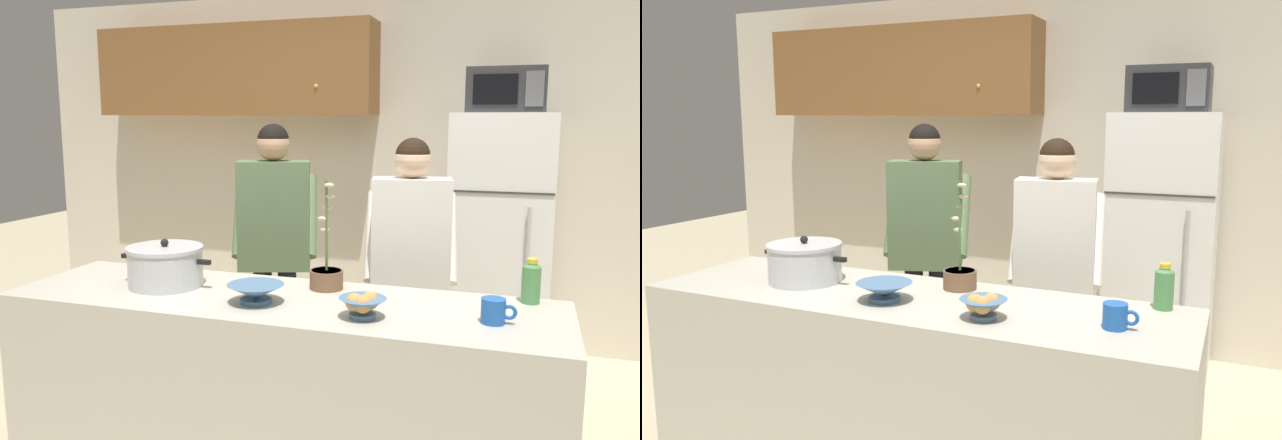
{
  "view_description": "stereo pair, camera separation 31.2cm",
  "coord_description": "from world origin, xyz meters",
  "views": [
    {
      "loc": [
        0.98,
        -2.38,
        1.68
      ],
      "look_at": [
        0.0,
        0.55,
        1.17
      ],
      "focal_mm": 35.13,
      "sensor_mm": 36.0,
      "label": 1
    },
    {
      "loc": [
        1.27,
        -2.26,
        1.68
      ],
      "look_at": [
        0.0,
        0.55,
        1.17
      ],
      "focal_mm": 35.13,
      "sensor_mm": 36.0,
      "label": 2
    }
  ],
  "objects": [
    {
      "name": "empty_bowl",
      "position": [
        -0.06,
        -0.1,
        0.97
      ],
      "size": [
        0.24,
        0.24,
        0.08
      ],
      "color": "#4C7299",
      "rests_on": "kitchen_island"
    },
    {
      "name": "potted_orchid",
      "position": [
        0.15,
        0.2,
        0.99
      ],
      "size": [
        0.15,
        0.15,
        0.49
      ],
      "color": "brown",
      "rests_on": "kitchen_island"
    },
    {
      "name": "refrigerator",
      "position": [
        0.82,
        1.85,
        0.85
      ],
      "size": [
        0.64,
        0.68,
        1.71
      ],
      "color": "white",
      "rests_on": "ground"
    },
    {
      "name": "person_by_sink",
      "position": [
        0.42,
        0.77,
        0.98
      ],
      "size": [
        0.54,
        0.47,
        1.58
      ],
      "color": "#33384C",
      "rests_on": "ground"
    },
    {
      "name": "person_near_pot",
      "position": [
        -0.42,
        0.95,
        1.02
      ],
      "size": [
        0.59,
        0.53,
        1.64
      ],
      "color": "black",
      "rests_on": "ground"
    },
    {
      "name": "coffee_mug",
      "position": [
        0.88,
        -0.05,
        0.97
      ],
      "size": [
        0.13,
        0.09,
        0.1
      ],
      "color": "#1E59B2",
      "rests_on": "kitchen_island"
    },
    {
      "name": "back_wall_unit",
      "position": [
        -0.25,
        2.25,
        1.45
      ],
      "size": [
        6.0,
        0.48,
        2.6
      ],
      "color": "beige",
      "rests_on": "ground"
    },
    {
      "name": "kitchen_island",
      "position": [
        0.0,
        0.0,
        0.46
      ],
      "size": [
        2.37,
        0.68,
        0.92
      ],
      "primitive_type": "cube",
      "color": "#BCB7A8",
      "rests_on": "ground"
    },
    {
      "name": "bottle_near_edge",
      "position": [
        1.01,
        0.26,
        1.01
      ],
      "size": [
        0.08,
        0.08,
        0.19
      ],
      "color": "#4C8C4C",
      "rests_on": "kitchen_island"
    },
    {
      "name": "bread_bowl",
      "position": [
        0.4,
        -0.15,
        0.97
      ],
      "size": [
        0.18,
        0.18,
        0.1
      ],
      "color": "#4C7299",
      "rests_on": "kitchen_island"
    },
    {
      "name": "microwave",
      "position": [
        0.82,
        1.83,
        1.85
      ],
      "size": [
        0.48,
        0.37,
        0.28
      ],
      "color": "#2D2D30",
      "rests_on": "refrigerator"
    },
    {
      "name": "cooking_pot",
      "position": [
        -0.56,
        0.02,
        1.01
      ],
      "size": [
        0.45,
        0.34,
        0.22
      ],
      "color": "silver",
      "rests_on": "kitchen_island"
    }
  ]
}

